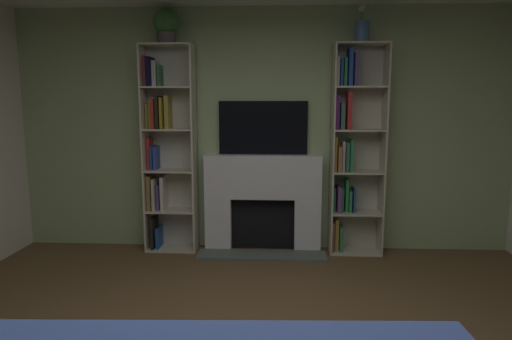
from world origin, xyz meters
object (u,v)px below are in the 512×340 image
(bookshelf_left, at_px, (165,149))
(bookshelf_right, at_px, (351,149))
(tv, at_px, (263,128))
(vase_with_flowers, at_px, (362,30))
(fireplace, at_px, (263,201))
(potted_plant, at_px, (166,25))

(bookshelf_left, relative_size, bookshelf_right, 1.00)
(tv, height_order, vase_with_flowers, vase_with_flowers)
(tv, distance_m, bookshelf_left, 1.10)
(fireplace, relative_size, potted_plant, 3.75)
(bookshelf_left, bearing_deg, potted_plant, -33.50)
(vase_with_flowers, bearing_deg, tv, 173.29)
(fireplace, bearing_deg, bookshelf_right, -0.14)
(bookshelf_left, xyz_separation_m, vase_with_flowers, (2.09, -0.04, 1.24))
(bookshelf_left, xyz_separation_m, bookshelf_right, (2.03, 0.00, 0.01))
(potted_plant, bearing_deg, tv, 6.75)
(fireplace, relative_size, bookshelf_left, 0.61)
(bookshelf_right, distance_m, potted_plant, 2.35)
(fireplace, xyz_separation_m, bookshelf_left, (-1.08, -0.00, 0.57))
(fireplace, xyz_separation_m, potted_plant, (-1.01, -0.04, 1.88))
(bookshelf_left, distance_m, bookshelf_right, 2.03)
(bookshelf_left, bearing_deg, bookshelf_right, 0.01)
(tv, height_order, potted_plant, potted_plant)
(tv, xyz_separation_m, bookshelf_right, (0.95, -0.08, -0.22))
(tv, xyz_separation_m, potted_plant, (-1.01, -0.12, 1.08))
(tv, relative_size, vase_with_flowers, 2.56)
(bookshelf_left, bearing_deg, tv, 4.14)
(bookshelf_left, bearing_deg, fireplace, 0.14)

